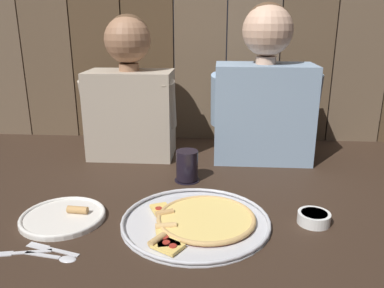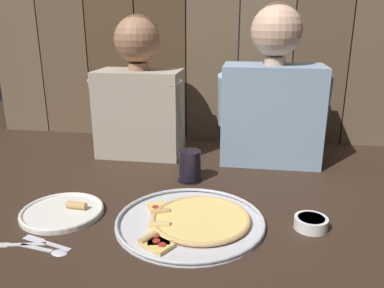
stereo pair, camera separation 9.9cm
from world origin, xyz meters
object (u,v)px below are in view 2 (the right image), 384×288
Objects in this scene: dinner_plate at (62,211)px; diner_right at (273,92)px; pizza_tray at (193,220)px; dipping_bowl at (311,222)px; drinking_glass at (190,166)px; diner_left at (139,92)px.

dinner_plate is 0.90m from diner_right.
dipping_bowl reaches higher than pizza_tray.
drinking_glass is at bearing 43.08° from dinner_plate.
drinking_glass is 0.49m from dipping_bowl.
pizza_tray is at bearing -175.88° from dipping_bowl.
diner_left is (0.08, 0.58, 0.26)m from dinner_plate.
dipping_bowl is 0.15× the size of diner_right.
drinking_glass is at bearing 100.72° from pizza_tray.
dinner_plate is at bearing -136.92° from drinking_glass.
dinner_plate is 2.64× the size of dipping_bowl.
diner_right is (0.55, 0.00, 0.02)m from diner_left.
dinner_plate is 0.42× the size of diner_left.
pizza_tray is 0.74× the size of diner_left.
diner_left reaches higher than dinner_plate.
diner_left is at bearing -179.97° from diner_right.
dipping_bowl is at bearing -79.80° from diner_right.
diner_right is at bearing 0.03° from diner_left.
diner_right is (0.29, 0.26, 0.23)m from drinking_glass.
diner_left is (-0.32, 0.57, 0.26)m from pizza_tray.
diner_left is at bearing 118.87° from pizza_tray.
dinner_plate is at bearing -177.68° from dipping_bowl.
diner_right is (-0.10, 0.55, 0.27)m from dipping_bowl.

